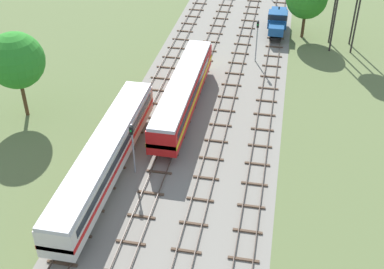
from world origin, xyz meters
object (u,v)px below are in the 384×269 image
(diesel_railcar_left_near, at_px, (183,91))
(signal_post_nearest, at_px, (133,143))
(signal_post_near, at_px, (257,36))
(passenger_coach_far_left_nearest, at_px, (105,155))
(shunter_loco_centre_mid, at_px, (278,20))

(diesel_railcar_left_near, bearing_deg, signal_post_nearest, -100.98)
(signal_post_nearest, relative_size, signal_post_near, 0.94)
(diesel_railcar_left_near, relative_size, signal_post_near, 3.64)
(passenger_coach_far_left_nearest, height_order, signal_post_near, signal_post_near)
(shunter_loco_centre_mid, bearing_deg, signal_post_nearest, -107.37)
(signal_post_nearest, bearing_deg, signal_post_near, 70.88)
(signal_post_nearest, distance_m, signal_post_near, 27.03)
(shunter_loco_centre_mid, bearing_deg, diesel_railcar_left_near, -110.28)
(shunter_loco_centre_mid, relative_size, signal_post_nearest, 1.59)
(passenger_coach_far_left_nearest, xyz_separation_m, signal_post_nearest, (2.21, 1.25, 0.76))
(shunter_loco_centre_mid, bearing_deg, passenger_coach_far_left_nearest, -109.93)
(diesel_railcar_left_near, relative_size, signal_post_nearest, 3.86)
(passenger_coach_far_left_nearest, bearing_deg, diesel_railcar_left_near, 70.72)
(shunter_loco_centre_mid, xyz_separation_m, signal_post_nearest, (-11.06, -35.37, 1.37))
(diesel_railcar_left_near, xyz_separation_m, signal_post_near, (6.64, 14.13, 0.97))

